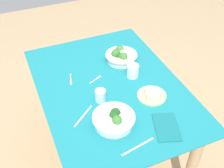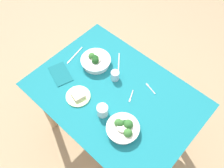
% 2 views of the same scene
% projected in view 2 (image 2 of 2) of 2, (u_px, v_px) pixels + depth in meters
% --- Properties ---
extents(ground_plane, '(6.00, 6.00, 0.00)m').
position_uv_depth(ground_plane, '(114.00, 134.00, 2.49)').
color(ground_plane, tan).
extents(dining_table, '(1.25, 0.90, 0.78)m').
position_uv_depth(dining_table, '(115.00, 103.00, 1.95)').
color(dining_table, '#197A84').
rests_on(dining_table, ground_plane).
extents(broccoli_bowl_far, '(0.23, 0.23, 0.10)m').
position_uv_depth(broccoli_bowl_far, '(123.00, 128.00, 1.65)').
color(broccoli_bowl_far, silver).
rests_on(broccoli_bowl_far, dining_table).
extents(broccoli_bowl_near, '(0.24, 0.24, 0.10)m').
position_uv_depth(broccoli_bowl_near, '(96.00, 61.00, 1.96)').
color(broccoli_bowl_near, white).
rests_on(broccoli_bowl_near, dining_table).
extents(bread_side_plate, '(0.18, 0.18, 0.04)m').
position_uv_depth(bread_side_plate, '(78.00, 96.00, 1.82)').
color(bread_side_plate, '#B7D684').
rests_on(bread_side_plate, dining_table).
extents(water_glass_center, '(0.07, 0.07, 0.08)m').
position_uv_depth(water_glass_center, '(115.00, 75.00, 1.88)').
color(water_glass_center, silver).
rests_on(water_glass_center, dining_table).
extents(water_glass_side, '(0.08, 0.08, 0.09)m').
position_uv_depth(water_glass_side, '(102.00, 111.00, 1.71)').
color(water_glass_side, silver).
rests_on(water_glass_side, dining_table).
extents(fork_by_far_bowl, '(0.05, 0.10, 0.00)m').
position_uv_depth(fork_by_far_bowl, '(131.00, 97.00, 1.82)').
color(fork_by_far_bowl, '#B7B7BC').
rests_on(fork_by_far_bowl, dining_table).
extents(fork_by_near_bowl, '(0.11, 0.04, 0.00)m').
position_uv_depth(fork_by_near_bowl, '(150.00, 88.00, 1.86)').
color(fork_by_near_bowl, '#B7B7BC').
rests_on(fork_by_near_bowl, dining_table).
extents(table_knife_left, '(0.13, 0.15, 0.00)m').
position_uv_depth(table_knife_left, '(119.00, 62.00, 2.00)').
color(table_knife_left, '#B7B7BC').
rests_on(table_knife_left, dining_table).
extents(table_knife_right, '(0.05, 0.21, 0.00)m').
position_uv_depth(table_knife_right, '(75.00, 55.00, 2.04)').
color(table_knife_right, '#B7B7BC').
rests_on(table_knife_right, dining_table).
extents(napkin_folded_upper, '(0.24, 0.19, 0.01)m').
position_uv_depth(napkin_folded_upper, '(61.00, 74.00, 1.94)').
color(napkin_folded_upper, '#156870').
rests_on(napkin_folded_upper, dining_table).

